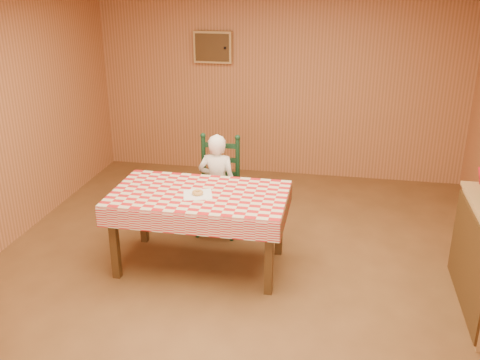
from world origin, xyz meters
name	(u,v)px	position (x,y,z in m)	size (l,w,h in m)	color
ground	(236,283)	(0.00, 0.00, 0.00)	(6.00, 6.00, 0.00)	brown
cabin_walls	(247,76)	(0.00, 0.53, 1.83)	(5.10, 6.05, 2.65)	#B36F40
dining_table	(199,201)	(-0.40, 0.26, 0.69)	(1.66, 0.96, 0.77)	#492E13
ladder_chair	(219,188)	(-0.40, 1.05, 0.50)	(0.44, 0.40, 1.08)	black
seated_child	(217,185)	(-0.40, 0.99, 0.56)	(0.41, 0.27, 1.12)	white
napkin	(198,194)	(-0.40, 0.21, 0.77)	(0.26, 0.26, 0.00)	white
donut	(198,193)	(-0.40, 0.21, 0.79)	(0.11, 0.11, 0.04)	gold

